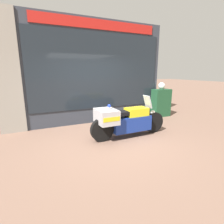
{
  "coord_description": "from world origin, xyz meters",
  "views": [
    {
      "loc": [
        -1.97,
        -4.23,
        1.89
      ],
      "look_at": [
        0.22,
        0.49,
        0.67
      ],
      "focal_mm": 28.0,
      "sensor_mm": 36.0,
      "label": 1
    }
  ],
  "objects": [
    {
      "name": "ground_plane",
      "position": [
        0.0,
        0.0,
        0.0
      ],
      "size": [
        60.0,
        60.0,
        0.0
      ],
      "primitive_type": "plane",
      "color": "#7A5B4C"
    },
    {
      "name": "window_display",
      "position": [
        0.29,
        2.03,
        0.45
      ],
      "size": [
        4.68,
        0.3,
        1.86
      ],
      "color": "slate",
      "rests_on": "ground"
    },
    {
      "name": "shop_building",
      "position": [
        -0.35,
        2.0,
        1.84
      ],
      "size": [
        5.86,
        0.55,
        3.66
      ],
      "color": "#333842",
      "rests_on": "ground"
    },
    {
      "name": "white_helmet",
      "position": [
        3.03,
        1.59,
        1.29
      ],
      "size": [
        0.28,
        0.28,
        0.28
      ],
      "primitive_type": "sphere",
      "color": "white",
      "rests_on": "utility_cabinet"
    },
    {
      "name": "utility_cabinet",
      "position": [
        2.99,
        1.52,
        0.58
      ],
      "size": [
        0.77,
        0.41,
        1.15
      ],
      "primitive_type": "cube",
      "color": "#1E4C2D",
      "rests_on": "ground"
    },
    {
      "name": "paramedic_motorcycle",
      "position": [
        0.38,
        -0.01,
        0.52
      ],
      "size": [
        2.39,
        0.71,
        1.19
      ],
      "rotation": [
        0.0,
        0.0,
        0.01
      ],
      "color": "black",
      "rests_on": "ground"
    }
  ]
}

